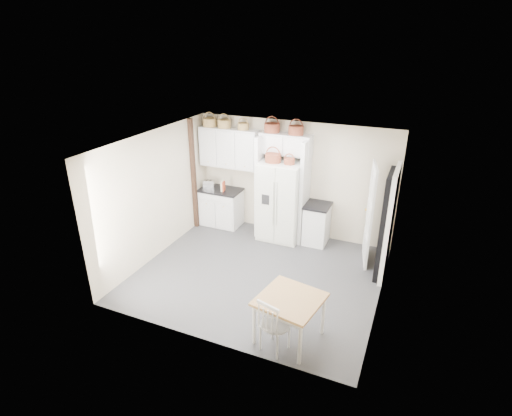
% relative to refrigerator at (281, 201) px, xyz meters
% --- Properties ---
extents(floor, '(4.50, 4.50, 0.00)m').
position_rel_refrigerator_xyz_m(floor, '(0.15, -1.62, -0.90)').
color(floor, '#404043').
rests_on(floor, ground).
extents(ceiling, '(4.50, 4.50, 0.00)m').
position_rel_refrigerator_xyz_m(ceiling, '(0.15, -1.62, 1.70)').
color(ceiling, white).
rests_on(ceiling, wall_back).
extents(wall_back, '(4.50, 0.00, 4.50)m').
position_rel_refrigerator_xyz_m(wall_back, '(0.15, 0.38, 0.40)').
color(wall_back, '#C0B69C').
rests_on(wall_back, floor).
extents(wall_left, '(0.00, 4.00, 4.00)m').
position_rel_refrigerator_xyz_m(wall_left, '(-2.10, -1.62, 0.40)').
color(wall_left, '#C0B69C').
rests_on(wall_left, floor).
extents(wall_right, '(0.00, 4.00, 4.00)m').
position_rel_refrigerator_xyz_m(wall_right, '(2.40, -1.62, 0.40)').
color(wall_right, '#C0B69C').
rests_on(wall_right, floor).
extents(refrigerator, '(0.93, 0.74, 1.79)m').
position_rel_refrigerator_xyz_m(refrigerator, '(0.00, 0.00, 0.00)').
color(refrigerator, silver).
rests_on(refrigerator, floor).
extents(base_cab_left, '(0.94, 0.59, 0.87)m').
position_rel_refrigerator_xyz_m(base_cab_left, '(-1.55, 0.08, -0.46)').
color(base_cab_left, silver).
rests_on(base_cab_left, floor).
extents(base_cab_right, '(0.50, 0.59, 0.87)m').
position_rel_refrigerator_xyz_m(base_cab_right, '(0.82, 0.08, -0.46)').
color(base_cab_right, silver).
rests_on(base_cab_right, floor).
extents(dining_table, '(1.02, 1.02, 0.73)m').
position_rel_refrigerator_xyz_m(dining_table, '(1.26, -3.07, -0.53)').
color(dining_table, brown).
rests_on(dining_table, floor).
extents(windsor_chair, '(0.52, 0.50, 0.89)m').
position_rel_refrigerator_xyz_m(windsor_chair, '(1.15, -3.37, -0.45)').
color(windsor_chair, silver).
rests_on(windsor_chair, floor).
extents(counter_left, '(0.98, 0.63, 0.04)m').
position_rel_refrigerator_xyz_m(counter_left, '(-1.55, 0.08, -0.01)').
color(counter_left, black).
rests_on(counter_left, base_cab_left).
extents(counter_right, '(0.53, 0.63, 0.04)m').
position_rel_refrigerator_xyz_m(counter_right, '(0.82, 0.08, -0.00)').
color(counter_right, black).
rests_on(counter_right, base_cab_right).
extents(toaster, '(0.29, 0.22, 0.18)m').
position_rel_refrigerator_xyz_m(toaster, '(-1.86, 0.07, 0.10)').
color(toaster, silver).
rests_on(toaster, counter_left).
extents(cookbook_red, '(0.06, 0.16, 0.23)m').
position_rel_refrigerator_xyz_m(cookbook_red, '(-1.42, -0.00, 0.13)').
color(cookbook_red, '#AC381E').
rests_on(cookbook_red, counter_left).
extents(cookbook_cream, '(0.06, 0.17, 0.24)m').
position_rel_refrigerator_xyz_m(cookbook_cream, '(-1.45, -0.00, 0.14)').
color(cookbook_cream, beige).
rests_on(cookbook_cream, counter_left).
extents(basket_upper_a, '(0.32, 0.32, 0.18)m').
position_rel_refrigerator_xyz_m(basket_upper_a, '(-1.83, 0.21, 1.54)').
color(basket_upper_a, olive).
rests_on(basket_upper_a, upper_cabinet).
extents(basket_upper_b, '(0.30, 0.30, 0.18)m').
position_rel_refrigerator_xyz_m(basket_upper_b, '(-1.47, 0.21, 1.54)').
color(basket_upper_b, olive).
rests_on(basket_upper_b, upper_cabinet).
extents(basket_upper_c, '(0.25, 0.25, 0.14)m').
position_rel_refrigerator_xyz_m(basket_upper_c, '(-1.00, 0.21, 1.53)').
color(basket_upper_c, olive).
rests_on(basket_upper_c, upper_cabinet).
extents(basket_bridge_a, '(0.34, 0.34, 0.19)m').
position_rel_refrigerator_xyz_m(basket_bridge_a, '(-0.32, 0.21, 1.55)').
color(basket_bridge_a, '#52271C').
rests_on(basket_bridge_a, bridge_cabinet).
extents(basket_bridge_b, '(0.32, 0.32, 0.18)m').
position_rel_refrigerator_xyz_m(basket_bridge_b, '(0.21, 0.21, 1.55)').
color(basket_bridge_b, '#52271C').
rests_on(basket_bridge_b, bridge_cabinet).
extents(basket_fridge_a, '(0.34, 0.34, 0.18)m').
position_rel_refrigerator_xyz_m(basket_fridge_a, '(-0.17, -0.10, 0.99)').
color(basket_fridge_a, '#52271C').
rests_on(basket_fridge_a, refrigerator).
extents(basket_fridge_b, '(0.23, 0.23, 0.12)m').
position_rel_refrigerator_xyz_m(basket_fridge_b, '(0.19, -0.10, 0.96)').
color(basket_fridge_b, '#52271C').
rests_on(basket_fridge_b, refrigerator).
extents(upper_cabinet, '(1.40, 0.34, 0.90)m').
position_rel_refrigerator_xyz_m(upper_cabinet, '(-1.35, 0.21, 1.00)').
color(upper_cabinet, silver).
rests_on(upper_cabinet, wall_back).
extents(bridge_cabinet, '(1.12, 0.34, 0.45)m').
position_rel_refrigerator_xyz_m(bridge_cabinet, '(0.00, 0.21, 1.23)').
color(bridge_cabinet, silver).
rests_on(bridge_cabinet, wall_back).
extents(fridge_panel_left, '(0.08, 0.60, 2.30)m').
position_rel_refrigerator_xyz_m(fridge_panel_left, '(-0.51, 0.08, 0.25)').
color(fridge_panel_left, silver).
rests_on(fridge_panel_left, floor).
extents(fridge_panel_right, '(0.08, 0.60, 2.30)m').
position_rel_refrigerator_xyz_m(fridge_panel_right, '(0.51, 0.08, 0.25)').
color(fridge_panel_right, silver).
rests_on(fridge_panel_right, floor).
extents(trim_post, '(0.09, 0.09, 2.60)m').
position_rel_refrigerator_xyz_m(trim_post, '(-2.05, -0.27, 0.40)').
color(trim_post, black).
rests_on(trim_post, floor).
extents(doorway_void, '(0.18, 0.85, 2.05)m').
position_rel_refrigerator_xyz_m(doorway_void, '(2.31, -0.62, 0.13)').
color(doorway_void, black).
rests_on(doorway_void, floor).
extents(door_slab, '(0.21, 0.79, 2.05)m').
position_rel_refrigerator_xyz_m(door_slab, '(1.95, -0.29, 0.13)').
color(door_slab, white).
rests_on(door_slab, floor).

